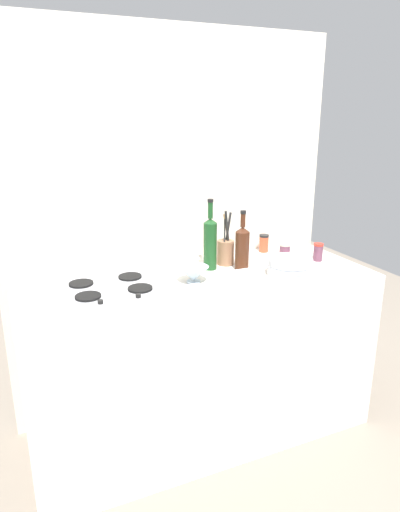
% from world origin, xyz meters
% --- Properties ---
extents(ground_plane, '(6.00, 6.00, 0.00)m').
position_xyz_m(ground_plane, '(0.00, 0.00, 0.00)').
color(ground_plane, gray).
rests_on(ground_plane, ground).
extents(counter_block, '(1.80, 0.70, 0.90)m').
position_xyz_m(counter_block, '(0.00, 0.00, 0.45)').
color(counter_block, silver).
rests_on(counter_block, ground).
extents(backsplash_panel, '(1.90, 0.06, 2.14)m').
position_xyz_m(backsplash_panel, '(0.00, 0.38, 1.07)').
color(backsplash_panel, beige).
rests_on(backsplash_panel, ground).
extents(stovetop_hob, '(0.48, 0.39, 0.04)m').
position_xyz_m(stovetop_hob, '(-0.46, 0.01, 0.91)').
color(stovetop_hob, '#B2B2B7').
rests_on(stovetop_hob, counter_block).
extents(plate_stack, '(0.23, 0.23, 0.09)m').
position_xyz_m(plate_stack, '(0.44, -0.15, 0.95)').
color(plate_stack, white).
rests_on(plate_stack, counter_block).
extents(wine_bottle_leftmost, '(0.08, 0.08, 0.32)m').
position_xyz_m(wine_bottle_leftmost, '(0.26, 0.04, 1.02)').
color(wine_bottle_leftmost, '#472314').
rests_on(wine_bottle_leftmost, counter_block).
extents(wine_bottle_mid_left, '(0.07, 0.07, 0.38)m').
position_xyz_m(wine_bottle_mid_left, '(0.11, 0.12, 1.05)').
color(wine_bottle_mid_left, '#19471E').
rests_on(wine_bottle_mid_left, counter_block).
extents(mixing_bowl, '(0.15, 0.15, 0.08)m').
position_xyz_m(mixing_bowl, '(-0.05, -0.04, 0.95)').
color(mixing_bowl, silver).
rests_on(mixing_bowl, counter_block).
extents(butter_dish, '(0.15, 0.11, 0.06)m').
position_xyz_m(butter_dish, '(0.16, -0.15, 0.93)').
color(butter_dish, white).
rests_on(butter_dish, counter_block).
extents(utensil_crock, '(0.09, 0.09, 0.31)m').
position_xyz_m(utensil_crock, '(0.22, 0.16, 0.98)').
color(utensil_crock, '#996B4C').
rests_on(utensil_crock, counter_block).
extents(condiment_jar_front, '(0.06, 0.06, 0.10)m').
position_xyz_m(condiment_jar_front, '(0.73, 0.00, 0.95)').
color(condiment_jar_front, '#66384C').
rests_on(condiment_jar_front, counter_block).
extents(condiment_jar_rear, '(0.06, 0.06, 0.11)m').
position_xyz_m(condiment_jar_rear, '(0.54, 0.27, 0.95)').
color(condiment_jar_rear, '#C64C2D').
rests_on(condiment_jar_rear, counter_block).
extents(condiment_jar_spare, '(0.06, 0.06, 0.08)m').
position_xyz_m(condiment_jar_spare, '(0.60, 0.14, 0.94)').
color(condiment_jar_spare, '#66384C').
rests_on(condiment_jar_spare, counter_block).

